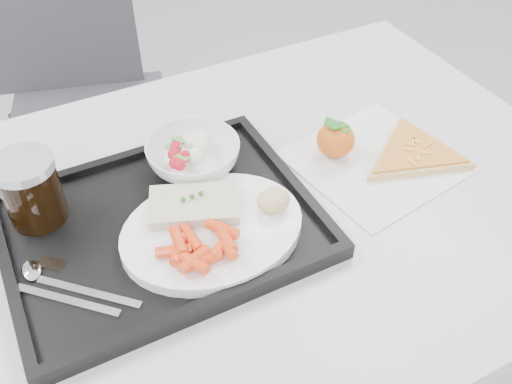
{
  "coord_description": "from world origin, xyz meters",
  "views": [
    {
      "loc": [
        -0.25,
        -0.28,
        1.38
      ],
      "look_at": [
        0.04,
        0.29,
        0.77
      ],
      "focal_mm": 40.0,
      "sensor_mm": 36.0,
      "label": 1
    }
  ],
  "objects_px": {
    "tangerine": "(336,139)",
    "pizza_slice": "(414,153)",
    "dinner_plate": "(213,230)",
    "salad_bowl": "(193,155)",
    "chair": "(76,83)",
    "table": "(230,236)",
    "tray": "(161,227)",
    "cola_glass": "(31,189)"
  },
  "relations": [
    {
      "from": "table",
      "to": "salad_bowl",
      "type": "bearing_deg",
      "value": 98.31
    },
    {
      "from": "dinner_plate",
      "to": "pizza_slice",
      "type": "distance_m",
      "value": 0.38
    },
    {
      "from": "table",
      "to": "tray",
      "type": "relative_size",
      "value": 2.67
    },
    {
      "from": "chair",
      "to": "tray",
      "type": "height_order",
      "value": "chair"
    },
    {
      "from": "tangerine",
      "to": "pizza_slice",
      "type": "xyz_separation_m",
      "value": [
        0.12,
        -0.07,
        -0.02
      ]
    },
    {
      "from": "tray",
      "to": "salad_bowl",
      "type": "bearing_deg",
      "value": 45.98
    },
    {
      "from": "tray",
      "to": "table",
      "type": "bearing_deg",
      "value": -0.36
    },
    {
      "from": "tangerine",
      "to": "pizza_slice",
      "type": "relative_size",
      "value": 0.33
    },
    {
      "from": "cola_glass",
      "to": "tangerine",
      "type": "distance_m",
      "value": 0.49
    },
    {
      "from": "table",
      "to": "tangerine",
      "type": "distance_m",
      "value": 0.24
    },
    {
      "from": "chair",
      "to": "pizza_slice",
      "type": "height_order",
      "value": "chair"
    },
    {
      "from": "tray",
      "to": "dinner_plate",
      "type": "distance_m",
      "value": 0.08
    },
    {
      "from": "chair",
      "to": "tangerine",
      "type": "bearing_deg",
      "value": -69.55
    },
    {
      "from": "table",
      "to": "tangerine",
      "type": "height_order",
      "value": "tangerine"
    },
    {
      "from": "salad_bowl",
      "to": "cola_glass",
      "type": "bearing_deg",
      "value": -179.92
    },
    {
      "from": "tangerine",
      "to": "tray",
      "type": "bearing_deg",
      "value": -174.59
    },
    {
      "from": "tangerine",
      "to": "pizza_slice",
      "type": "bearing_deg",
      "value": -29.5
    },
    {
      "from": "tray",
      "to": "chair",
      "type": "bearing_deg",
      "value": 87.75
    },
    {
      "from": "chair",
      "to": "table",
      "type": "bearing_deg",
      "value": -84.58
    },
    {
      "from": "chair",
      "to": "cola_glass",
      "type": "distance_m",
      "value": 0.8
    },
    {
      "from": "dinner_plate",
      "to": "salad_bowl",
      "type": "xyz_separation_m",
      "value": [
        0.04,
        0.15,
        0.01
      ]
    },
    {
      "from": "tangerine",
      "to": "table",
      "type": "bearing_deg",
      "value": -171.68
    },
    {
      "from": "salad_bowl",
      "to": "cola_glass",
      "type": "height_order",
      "value": "cola_glass"
    },
    {
      "from": "tray",
      "to": "dinner_plate",
      "type": "xyz_separation_m",
      "value": [
        0.06,
        -0.05,
        0.02
      ]
    },
    {
      "from": "dinner_plate",
      "to": "pizza_slice",
      "type": "bearing_deg",
      "value": 2.64
    },
    {
      "from": "pizza_slice",
      "to": "tray",
      "type": "bearing_deg",
      "value": 175.33
    },
    {
      "from": "chair",
      "to": "tangerine",
      "type": "xyz_separation_m",
      "value": [
        0.29,
        -0.79,
        0.25
      ]
    },
    {
      "from": "cola_glass",
      "to": "chair",
      "type": "bearing_deg",
      "value": 75.45
    },
    {
      "from": "table",
      "to": "cola_glass",
      "type": "xyz_separation_m",
      "value": [
        -0.26,
        0.1,
        0.14
      ]
    },
    {
      "from": "table",
      "to": "cola_glass",
      "type": "distance_m",
      "value": 0.31
    },
    {
      "from": "dinner_plate",
      "to": "tangerine",
      "type": "bearing_deg",
      "value": 17.73
    },
    {
      "from": "cola_glass",
      "to": "salad_bowl",
      "type": "bearing_deg",
      "value": 0.08
    },
    {
      "from": "chair",
      "to": "tray",
      "type": "relative_size",
      "value": 2.07
    },
    {
      "from": "dinner_plate",
      "to": "pizza_slice",
      "type": "xyz_separation_m",
      "value": [
        0.38,
        0.02,
        -0.01
      ]
    },
    {
      "from": "tray",
      "to": "pizza_slice",
      "type": "height_order",
      "value": "tray"
    },
    {
      "from": "dinner_plate",
      "to": "salad_bowl",
      "type": "height_order",
      "value": "salad_bowl"
    },
    {
      "from": "chair",
      "to": "salad_bowl",
      "type": "relative_size",
      "value": 6.11
    },
    {
      "from": "salad_bowl",
      "to": "table",
      "type": "bearing_deg",
      "value": -81.69
    },
    {
      "from": "chair",
      "to": "cola_glass",
      "type": "height_order",
      "value": "chair"
    },
    {
      "from": "chair",
      "to": "pizza_slice",
      "type": "relative_size",
      "value": 3.59
    },
    {
      "from": "pizza_slice",
      "to": "cola_glass",
      "type": "bearing_deg",
      "value": 167.33
    },
    {
      "from": "chair",
      "to": "tangerine",
      "type": "relative_size",
      "value": 11.04
    }
  ]
}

